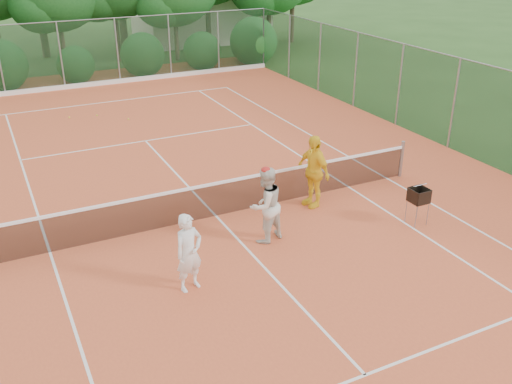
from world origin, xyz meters
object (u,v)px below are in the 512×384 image
(player_center_grp, at_px, (266,205))
(ball_hopper, at_px, (419,196))
(player_yellow, at_px, (313,171))
(player_white, at_px, (189,253))

(player_center_grp, distance_m, ball_hopper, 3.88)
(player_yellow, distance_m, ball_hopper, 2.74)
(player_center_grp, distance_m, player_yellow, 2.29)
(player_white, height_order, player_yellow, player_yellow)
(player_yellow, bearing_deg, ball_hopper, 31.54)
(player_white, relative_size, ball_hopper, 1.77)
(ball_hopper, bearing_deg, player_center_grp, 146.08)
(player_white, distance_m, ball_hopper, 6.06)
(ball_hopper, bearing_deg, player_yellow, 110.77)
(player_white, bearing_deg, ball_hopper, -13.92)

